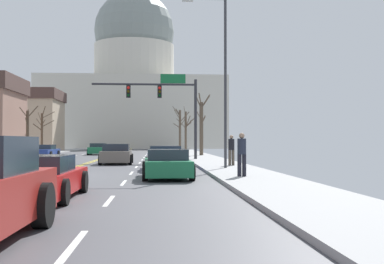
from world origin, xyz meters
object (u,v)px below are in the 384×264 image
Objects in this scene: sedan_near_00 at (117,154)px; pedestrian_01 at (231,148)px; signal_gantry at (166,99)px; street_lamp_right at (220,67)px; sedan_oncoming_00 at (44,152)px; sedan_near_02 at (167,165)px; sedan_near_03 at (40,178)px; sedan_oncoming_01 at (98,149)px; pedestrian_00 at (242,152)px; sedan_near_01 at (165,158)px.

pedestrian_01 reaches higher than sedan_near_00.
street_lamp_right is at bearing -77.72° from signal_gantry.
pedestrian_01 is at bearing -48.44° from sedan_oncoming_00.
sedan_near_03 is (-3.46, -6.67, -0.01)m from sedan_near_02.
sedan_near_03 is at bearing -118.49° from street_lamp_right.
sedan_oncoming_00 is at bearing -108.98° from sedan_oncoming_01.
sedan_near_00 is 2.59× the size of pedestrian_01.
sedan_near_00 is 14.56m from pedestrian_00.
sedan_near_01 reaches higher than sedan_near_02.
sedan_near_00 reaches higher than sedan_oncoming_01.
sedan_oncoming_01 is 2.59× the size of pedestrian_01.
sedan_oncoming_00 is at bearing 125.92° from street_lamp_right.
street_lamp_right is 29.84m from sedan_oncoming_01.
sedan_near_00 is 0.94× the size of sedan_near_01.
sedan_near_00 is 18.91m from sedan_near_03.
sedan_near_03 is at bearing -138.44° from pedestrian_00.
pedestrian_01 reaches higher than sedan_oncoming_01.
pedestrian_01 is at bearing -67.72° from sedan_oncoming_01.
street_lamp_right is 2.00× the size of sedan_oncoming_01.
street_lamp_right reaches higher than sedan_near_02.
sedan_near_03 is at bearing -98.93° from signal_gantry.
sedan_oncoming_00 reaches higher than sedan_near_03.
sedan_oncoming_00 is (-6.72, 29.49, 0.01)m from sedan_near_03.
pedestrian_00 is (13.06, -23.87, 0.53)m from sedan_oncoming_00.
pedestrian_01 is at bearing 21.16° from sedan_near_01.
sedan_oncoming_00 is (-7.11, 10.59, -0.07)m from sedan_near_00.
pedestrian_00 is at bearing -66.64° from sedan_near_01.
pedestrian_01 is at bearing -70.00° from signal_gantry.
sedan_near_01 reaches higher than sedan_near_03.
sedan_near_03 is 15.57m from pedestrian_01.
street_lamp_right reaches higher than signal_gantry.
sedan_near_02 is (-2.82, -4.88, -4.75)m from street_lamp_right.
signal_gantry is 1.80× the size of sedan_near_00.
sedan_oncoming_01 is at bearing 71.02° from sedan_oncoming_00.
sedan_oncoming_01 is at bearing 113.63° from signal_gantry.
sedan_near_00 reaches higher than sedan_near_01.
pedestrian_00 is 0.99× the size of pedestrian_01.
sedan_oncoming_00 is 20.98m from pedestrian_01.
street_lamp_right is 5.22× the size of pedestrian_00.
sedan_near_03 is (-3.44, -12.34, -0.05)m from sedan_near_01.
sedan_near_02 is at bearing 160.02° from pedestrian_00.
sedan_oncoming_00 is 27.22m from pedestrian_00.
sedan_near_01 is 19.94m from sedan_oncoming_00.
sedan_near_01 is 5.67m from sedan_near_02.
pedestrian_00 reaches higher than sedan_near_03.
signal_gantry is at bearing -66.37° from sedan_oncoming_01.
street_lamp_right is 22.65m from sedan_oncoming_00.
signal_gantry is 4.67× the size of pedestrian_00.
sedan_near_00 is 12.75m from sedan_oncoming_00.
signal_gantry is 10.88m from pedestrian_01.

